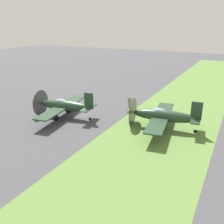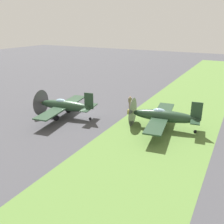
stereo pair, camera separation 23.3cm
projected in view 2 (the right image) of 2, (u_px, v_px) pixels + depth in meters
ground_plane at (78, 115)px, 31.98m from camera, size 160.00×160.00×0.00m
grass_verge at (162, 132)px, 27.06m from camera, size 120.00×11.00×0.01m
airplane_lead at (64, 105)px, 30.88m from camera, size 10.05×8.00×3.56m
airplane_wingman at (163, 116)px, 27.35m from camera, size 10.19×8.10×3.61m
ground_crew_chief at (130, 102)px, 34.19m from camera, size 0.58×0.38×1.73m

